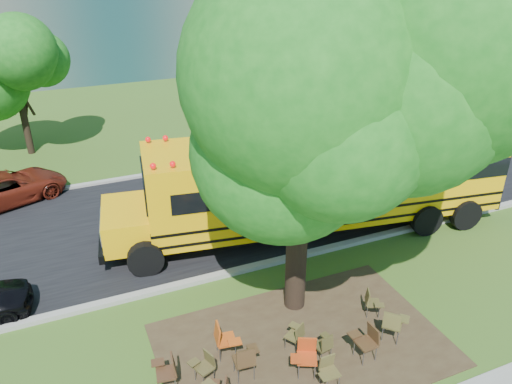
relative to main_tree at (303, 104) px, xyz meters
name	(u,v)px	position (x,y,z in m)	size (l,w,h in m)	color
ground	(258,343)	(-1.52, -0.97, -5.73)	(160.00, 160.00, 0.00)	#3C581B
dirt_patch	(302,344)	(-0.52, -1.47, -5.71)	(7.00, 4.50, 0.03)	#382819
asphalt_road	(183,217)	(-1.52, 6.03, -5.71)	(80.00, 8.00, 0.04)	black
kerb_near	(219,275)	(-1.52, 2.03, -5.66)	(80.00, 0.25, 0.14)	gray
kerb_far	(157,173)	(-1.52, 10.13, -5.66)	(80.00, 0.25, 0.14)	gray
bg_tree_2	(13,65)	(-6.52, 15.03, -1.51)	(4.80, 4.80, 6.62)	black
bg_tree_3	(295,34)	(6.48, 13.03, -0.70)	(5.60, 5.60, 7.84)	black
bg_tree_4	(435,41)	(14.48, 12.03, -1.38)	(5.00, 5.00, 6.85)	black
main_tree	(303,104)	(0.00, 0.00, 0.00)	(7.20, 7.20, 9.34)	black
school_bus	(323,178)	(2.79, 3.47, -3.82)	(13.71, 4.80, 3.29)	#F1AD07
chair_1	(246,359)	(-2.21, -1.90, -5.13)	(0.66, 0.56, 0.96)	#402A16
chair_3	(306,353)	(-0.88, -2.28, -5.14)	(0.77, 0.61, 0.94)	#AD3912
chair_4	(325,344)	(-0.27, -2.09, -5.25)	(0.52, 0.53, 0.77)	#413B1C
chair_5	(328,369)	(-0.60, -2.82, -5.23)	(0.52, 0.47, 0.80)	brown
chair_6	(367,339)	(0.69, -2.43, -5.14)	(0.58, 0.61, 0.94)	#442C18
chair_7	(393,323)	(1.61, -2.21, -5.14)	(0.81, 0.64, 0.94)	brown
chair_8	(168,369)	(-3.91, -1.49, -5.16)	(0.54, 0.65, 0.91)	#442918
chair_9	(205,364)	(-3.08, -1.59, -5.24)	(0.61, 0.54, 0.78)	#4A4020
chair_10	(224,338)	(-2.45, -1.09, -5.13)	(0.57, 0.69, 0.97)	#BD4B14
chair_11	(296,334)	(-0.73, -1.52, -5.24)	(0.52, 0.65, 0.78)	brown
chair_12	(372,301)	(1.68, -1.20, -5.24)	(0.51, 0.65, 0.78)	#4D4521
bg_car_red	(7,188)	(-7.36, 9.83, -5.12)	(2.02, 4.39, 1.22)	#5C1B0F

